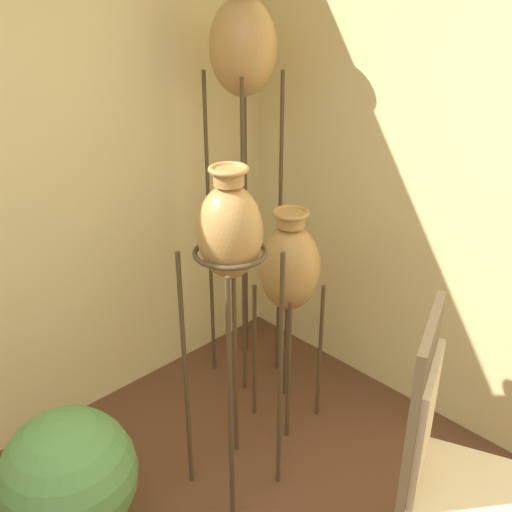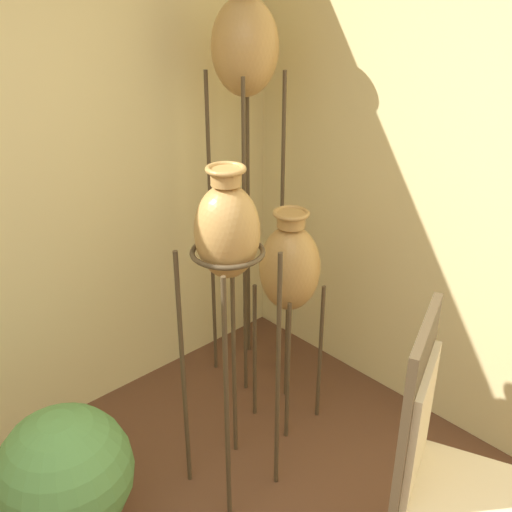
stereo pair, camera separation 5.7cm
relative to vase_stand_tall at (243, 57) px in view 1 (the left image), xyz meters
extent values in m
cylinder|color=#473823|center=(-0.13, -0.13, -0.92)|extent=(0.02, 0.02, 1.72)
cylinder|color=#473823|center=(0.13, -0.13, -0.92)|extent=(0.02, 0.02, 1.72)
cylinder|color=#473823|center=(-0.13, 0.13, -0.92)|extent=(0.02, 0.02, 1.72)
cylinder|color=#473823|center=(0.13, 0.13, -0.92)|extent=(0.02, 0.02, 1.72)
torus|color=#473823|center=(0.00, 0.00, -0.06)|extent=(0.27, 0.27, 0.02)
ellipsoid|color=#B28447|center=(0.00, 0.00, 0.04)|extent=(0.32, 0.32, 0.45)
cylinder|color=#473823|center=(-0.77, -0.74, -1.19)|extent=(0.02, 0.02, 1.18)
cylinder|color=#473823|center=(-0.49, -0.74, -1.19)|extent=(0.02, 0.02, 1.18)
cylinder|color=#473823|center=(-0.77, -0.45, -1.19)|extent=(0.02, 0.02, 1.18)
cylinder|color=#473823|center=(-0.49, -0.45, -1.19)|extent=(0.02, 0.02, 1.18)
torus|color=#473823|center=(-0.63, -0.59, -0.60)|extent=(0.29, 0.29, 0.02)
ellipsoid|color=#B28447|center=(-0.63, -0.59, -0.51)|extent=(0.25, 0.25, 0.37)
cylinder|color=#B28447|center=(-0.63, -0.59, -0.30)|extent=(0.11, 0.11, 0.06)
torus|color=#B28447|center=(-0.63, -0.59, -0.27)|extent=(0.15, 0.15, 0.02)
cylinder|color=#473823|center=(-0.24, -0.56, -1.39)|extent=(0.02, 0.02, 0.78)
cylinder|color=#473823|center=(-0.01, -0.56, -1.39)|extent=(0.02, 0.02, 0.78)
cylinder|color=#473823|center=(-0.24, -0.32, -1.39)|extent=(0.02, 0.02, 0.78)
cylinder|color=#473823|center=(-0.01, -0.32, -1.39)|extent=(0.02, 0.02, 0.78)
torus|color=#473823|center=(-0.12, -0.44, -1.00)|extent=(0.24, 0.24, 0.02)
ellipsoid|color=#B28447|center=(-0.12, -0.44, -0.90)|extent=(0.29, 0.29, 0.43)
cylinder|color=#B28447|center=(-0.12, -0.44, -0.66)|extent=(0.13, 0.13, 0.06)
torus|color=#B28447|center=(-0.12, -0.44, -0.62)|extent=(0.17, 0.17, 0.02)
cylinder|color=#473823|center=(-0.31, -1.33, -1.54)|extent=(0.02, 0.02, 0.46)
cube|color=#473823|center=(-0.40, -1.60, -1.30)|extent=(0.60, 0.63, 0.03)
cube|color=beige|center=(-0.40, -1.60, -1.26)|extent=(0.55, 0.58, 0.04)
cube|color=#473823|center=(-0.49, -1.38, -0.95)|extent=(0.40, 0.19, 0.67)
cube|color=beige|center=(-0.48, -1.41, -1.02)|extent=(0.34, 0.16, 0.47)
torus|color=#B26647|center=(-1.33, -0.42, -1.57)|extent=(0.30, 0.30, 0.02)
sphere|color=#568E47|center=(-1.33, -0.42, -1.38)|extent=(0.53, 0.53, 0.53)
camera|label=1|loc=(-1.99, -2.13, 0.38)|focal=42.00mm
camera|label=2|loc=(-1.95, -2.17, 0.38)|focal=42.00mm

